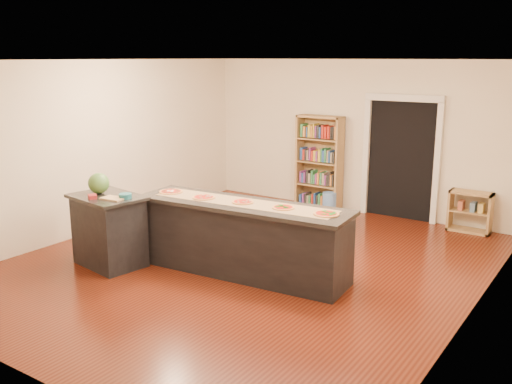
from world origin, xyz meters
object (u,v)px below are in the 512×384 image
Objects in this scene: bookshelf at (319,162)px; watermelon at (99,183)px; low_shelf at (470,212)px; kitchen_island at (243,238)px; side_counter at (109,230)px; waste_bin at (329,202)px.

bookshelf is 4.51m from watermelon.
kitchen_island is at bearing -119.36° from low_shelf.
low_shelf is at bearing 0.22° from bookshelf.
side_counter reaches higher than waste_bin.
watermelon is (-1.13, -4.36, 0.25)m from bookshelf.
kitchen_island is at bearing 33.31° from side_counter.
side_counter is at bearing -102.21° from bookshelf.
kitchen_island reaches higher than waste_bin.
waste_bin is at bearing 82.47° from side_counter.
low_shelf is (2.82, 0.01, -0.54)m from bookshelf.
bookshelf is 2.59× the size of low_shelf.
bookshelf reaches higher than watermelon.
side_counter reaches higher than low_shelf.
kitchen_island is 2.94× the size of side_counter.
waste_bin is (-2.49, -0.20, -0.15)m from low_shelf.
low_shelf is at bearing 4.58° from waste_bin.
side_counter is (-1.72, -0.76, 0.01)m from kitchen_island.
side_counter is 0.66m from watermelon.
low_shelf is at bearing 58.85° from side_counter.
kitchen_island reaches higher than low_shelf.
bookshelf is 6.11× the size of watermelon.
kitchen_island is at bearing -82.66° from waste_bin.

